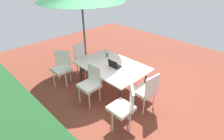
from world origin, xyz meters
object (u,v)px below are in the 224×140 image
object	(u,v)px
dining_table	(112,67)
chair_west	(146,90)
chair_north	(91,83)
chair_northwest	(124,106)
cup	(107,55)
laptop	(115,65)
chair_northeast	(62,66)
chair_east	(83,58)

from	to	relation	value
dining_table	chair_west	size ratio (longest dim) A/B	1.89
chair_north	chair_northwest	world-z (taller)	same
dining_table	chair_west	world-z (taller)	chair_west
chair_north	cup	distance (m)	1.18
laptop	dining_table	bearing A→B (deg)	-11.28
chair_northeast	chair_north	world-z (taller)	same
chair_east	laptop	size ratio (longest dim) A/B	3.00
dining_table	cup	size ratio (longest dim) A/B	15.45
chair_west	chair_northwest	bearing A→B (deg)	6.39
dining_table	chair_north	distance (m)	0.78
chair_northwest	laptop	xyz separation A→B (m)	(1.08, -0.81, 0.23)
dining_table	cup	bearing A→B (deg)	-29.12
chair_northwest	chair_west	world-z (taller)	same
chair_west	dining_table	bearing A→B (deg)	-87.34
chair_northeast	chair_northwest	xyz separation A→B (m)	(-2.40, -0.00, 0.00)
dining_table	chair_north	world-z (taller)	chair_north
chair_northeast	laptop	size ratio (longest dim) A/B	3.00
chair_north	chair_northeast	bearing A→B (deg)	177.64
chair_west	laptop	size ratio (longest dim) A/B	3.00
chair_northwest	chair_west	bearing A→B (deg)	136.25
dining_table	chair_northeast	distance (m)	1.47
chair_north	laptop	distance (m)	0.79
chair_northeast	chair_north	bearing A→B (deg)	-35.61
chair_north	chair_east	xyz separation A→B (m)	(1.28, -0.73, 0.00)
chair_west	laptop	distance (m)	1.08
chair_northwest	cup	xyz separation A→B (m)	(1.67, -1.09, 0.25)
cup	chair_east	bearing A→B (deg)	21.74
chair_northeast	chair_west	size ratio (longest dim) A/B	1.00
chair_north	chair_west	distance (m)	1.35
chair_east	cup	bearing A→B (deg)	-76.73
chair_north	dining_table	bearing A→B (deg)	87.11
chair_northeast	cup	world-z (taller)	chair_northeast
chair_northeast	chair_northwest	size ratio (longest dim) A/B	1.00
dining_table	chair_northwest	bearing A→B (deg)	145.23
chair_northwest	chair_northeast	bearing A→B (deg)	-135.10
dining_table	laptop	xyz separation A→B (m)	(-0.12, 0.02, 0.09)
chair_northeast	cup	bearing A→B (deg)	17.91
laptop	chair_north	bearing A→B (deg)	82.01
dining_table	chair_east	size ratio (longest dim) A/B	1.89
chair_northeast	chair_northwest	distance (m)	2.40
chair_east	chair_west	distance (m)	2.42
laptop	cup	size ratio (longest dim) A/B	2.72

